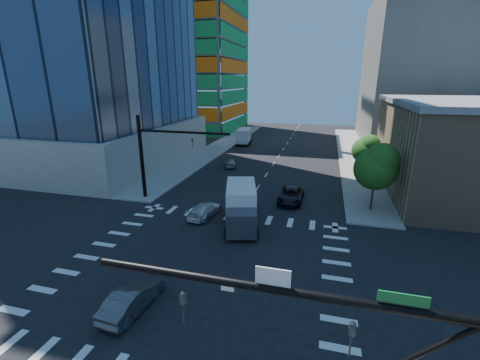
% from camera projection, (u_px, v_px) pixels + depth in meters
% --- Properties ---
extents(ground, '(160.00, 160.00, 0.00)m').
position_uv_depth(ground, '(205.00, 267.00, 22.58)').
color(ground, black).
rests_on(ground, ground).
extents(road_markings, '(20.00, 20.00, 0.01)m').
position_uv_depth(road_markings, '(205.00, 267.00, 22.58)').
color(road_markings, silver).
rests_on(road_markings, ground).
extents(sidewalk_ne, '(5.00, 60.00, 0.15)m').
position_uv_depth(sidewalk_ne, '(353.00, 155.00, 56.38)').
color(sidewalk_ne, gray).
rests_on(sidewalk_ne, ground).
extents(sidewalk_nw, '(5.00, 60.00, 0.15)m').
position_uv_depth(sidewalk_nw, '(218.00, 147.00, 62.52)').
color(sidewalk_nw, gray).
rests_on(sidewalk_nw, ground).
extents(construction_building, '(25.16, 34.50, 70.60)m').
position_uv_depth(construction_building, '(187.00, 29.00, 79.09)').
color(construction_building, gray).
rests_on(construction_building, ground).
extents(bg_building_ne, '(24.00, 30.00, 28.00)m').
position_uv_depth(bg_building_ne, '(433.00, 73.00, 62.50)').
color(bg_building_ne, '#615D57').
rests_on(bg_building_ne, ground).
extents(signal_mast_nw, '(10.20, 0.40, 9.00)m').
position_uv_depth(signal_mast_nw, '(153.00, 150.00, 34.01)').
color(signal_mast_nw, black).
rests_on(signal_mast_nw, sidewalk_nw).
extents(tree_south, '(4.16, 4.16, 6.82)m').
position_uv_depth(tree_south, '(378.00, 166.00, 30.90)').
color(tree_south, '#382316').
rests_on(tree_south, sidewalk_ne).
extents(tree_north, '(3.54, 3.52, 5.78)m').
position_uv_depth(tree_north, '(367.00, 149.00, 42.10)').
color(tree_north, '#382316').
rests_on(tree_north, sidewalk_ne).
extents(car_nb_far, '(2.58, 5.37, 1.48)m').
position_uv_depth(car_nb_far, '(291.00, 195.00, 34.59)').
color(car_nb_far, black).
rests_on(car_nb_far, ground).
extents(car_sb_near, '(2.46, 4.74, 1.31)m').
position_uv_depth(car_sb_near, '(205.00, 210.00, 30.88)').
color(car_sb_near, white).
rests_on(car_sb_near, ground).
extents(car_sb_mid, '(2.44, 4.10, 1.31)m').
position_uv_depth(car_sb_mid, '(231.00, 163.00, 48.56)').
color(car_sb_mid, gray).
rests_on(car_sb_mid, ground).
extents(car_sb_cross, '(1.87, 4.55, 1.47)m').
position_uv_depth(car_sb_cross, '(132.00, 299.00, 18.23)').
color(car_sb_cross, '#4A4A4F').
rests_on(car_sb_cross, ground).
extents(box_truck_near, '(4.47, 7.16, 3.49)m').
position_uv_depth(box_truck_near, '(241.00, 209.00, 28.68)').
color(box_truck_near, black).
rests_on(box_truck_near, ground).
extents(box_truck_far, '(3.36, 6.44, 3.23)m').
position_uv_depth(box_truck_far, '(244.00, 137.00, 65.71)').
color(box_truck_far, black).
rests_on(box_truck_far, ground).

